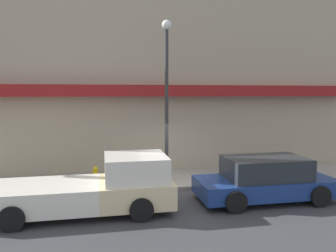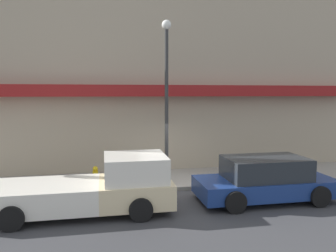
{
  "view_description": "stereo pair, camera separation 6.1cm",
  "coord_description": "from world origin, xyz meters",
  "px_view_note": "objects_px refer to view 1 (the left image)",
  "views": [
    {
      "loc": [
        -2.64,
        -11.68,
        3.67
      ],
      "look_at": [
        -0.06,
        1.17,
        2.35
      ],
      "focal_mm": 35.0,
      "sensor_mm": 36.0,
      "label": 1
    },
    {
      "loc": [
        -2.58,
        -11.69,
        3.67
      ],
      "look_at": [
        -0.06,
        1.17,
        2.35
      ],
      "focal_mm": 35.0,
      "sensor_mm": 36.0,
      "label": 2
    }
  ],
  "objects_px": {
    "fire_hydrant": "(95,176)",
    "street_lamp": "(167,85)",
    "pickup_truck": "(95,188)",
    "parked_car": "(265,179)"
  },
  "relations": [
    {
      "from": "parked_car",
      "to": "street_lamp",
      "type": "xyz_separation_m",
      "value": [
        -2.99,
        2.21,
        3.26
      ]
    },
    {
      "from": "fire_hydrant",
      "to": "street_lamp",
      "type": "relative_size",
      "value": 0.12
    },
    {
      "from": "pickup_truck",
      "to": "fire_hydrant",
      "type": "height_order",
      "value": "pickup_truck"
    },
    {
      "from": "pickup_truck",
      "to": "fire_hydrant",
      "type": "distance_m",
      "value": 2.52
    },
    {
      "from": "fire_hydrant",
      "to": "street_lamp",
      "type": "bearing_deg",
      "value": -6.14
    },
    {
      "from": "parked_car",
      "to": "street_lamp",
      "type": "bearing_deg",
      "value": 143.9
    },
    {
      "from": "fire_hydrant",
      "to": "street_lamp",
      "type": "distance_m",
      "value": 4.42
    },
    {
      "from": "fire_hydrant",
      "to": "pickup_truck",
      "type": "bearing_deg",
      "value": -89.39
    },
    {
      "from": "pickup_truck",
      "to": "street_lamp",
      "type": "xyz_separation_m",
      "value": [
        2.7,
        2.21,
        3.22
      ]
    },
    {
      "from": "pickup_truck",
      "to": "street_lamp",
      "type": "distance_m",
      "value": 4.75
    }
  ]
}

